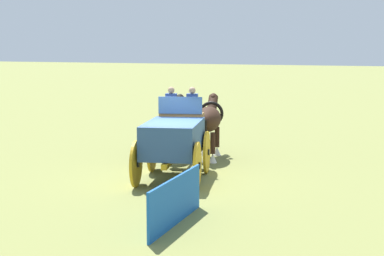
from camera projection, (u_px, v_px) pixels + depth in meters
name	position (u px, v px, depth m)	size (l,w,h in m)	color
ground_plane	(173.00, 180.00, 18.76)	(220.00, 220.00, 0.00)	olive
show_wagon	(174.00, 139.00, 18.76)	(5.85, 2.72, 2.73)	#2D4C7A
draft_horse_near	(173.00, 121.00, 22.35)	(3.08, 1.37, 2.21)	black
draft_horse_off	(209.00, 120.00, 22.16)	(3.05, 1.39, 2.26)	#331E14
sponsor_banner	(176.00, 201.00, 14.01)	(3.20, 0.06, 1.10)	#1959B2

